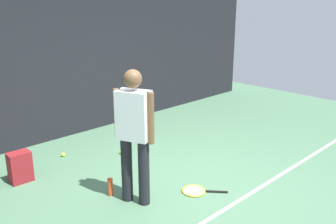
{
  "coord_description": "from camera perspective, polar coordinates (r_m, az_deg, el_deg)",
  "views": [
    {
      "loc": [
        -3.34,
        -3.03,
        2.47
      ],
      "look_at": [
        0.0,
        0.4,
        1.0
      ],
      "focal_mm": 39.5,
      "sensor_mm": 36.0,
      "label": 1
    }
  ],
  "objects": [
    {
      "name": "ground_plane",
      "position": [
        5.15,
        3.17,
        -11.66
      ],
      "size": [
        12.0,
        12.0,
        0.0
      ],
      "primitive_type": "plane",
      "color": "#4C7556"
    },
    {
      "name": "back_fence",
      "position": [
        6.98,
        -15.22,
        7.89
      ],
      "size": [
        10.0,
        0.1,
        2.86
      ],
      "primitive_type": "cube",
      "color": "black",
      "rests_on": "ground"
    },
    {
      "name": "court_line",
      "position": [
        4.78,
        9.28,
        -14.28
      ],
      "size": [
        9.0,
        0.05,
        0.0
      ],
      "primitive_type": "cube",
      "color": "white",
      "rests_on": "ground"
    },
    {
      "name": "tennis_player",
      "position": [
        4.45,
        -5.25,
        -2.75
      ],
      "size": [
        0.36,
        0.5,
        1.7
      ],
      "rotation": [
        0.0,
        0.0,
        -1.18
      ],
      "color": "black",
      "rests_on": "ground"
    },
    {
      "name": "tennis_racket",
      "position": [
        5.06,
        4.34,
        -12.04
      ],
      "size": [
        0.54,
        0.58,
        0.03
      ],
      "rotation": [
        0.0,
        0.0,
        2.29
      ],
      "color": "black",
      "rests_on": "ground"
    },
    {
      "name": "backpack",
      "position": [
        5.63,
        -21.91,
        -7.92
      ],
      "size": [
        0.31,
        0.29,
        0.44
      ],
      "rotation": [
        0.0,
        0.0,
        3.1
      ],
      "color": "maroon",
      "rests_on": "ground"
    },
    {
      "name": "tennis_ball_near_player",
      "position": [
        6.31,
        -15.87,
        -6.36
      ],
      "size": [
        0.07,
        0.07,
        0.07
      ],
      "primitive_type": "sphere",
      "color": "#CCE033",
      "rests_on": "ground"
    },
    {
      "name": "tennis_ball_by_fence",
      "position": [
        6.22,
        -7.19,
        -6.16
      ],
      "size": [
        0.07,
        0.07,
        0.07
      ],
      "primitive_type": "sphere",
      "color": "#CCE033",
      "rests_on": "ground"
    },
    {
      "name": "water_bottle",
      "position": [
        4.98,
        -8.9,
        -11.35
      ],
      "size": [
        0.07,
        0.07,
        0.24
      ],
      "primitive_type": "cylinder",
      "color": "#D84C26",
      "rests_on": "ground"
    }
  ]
}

